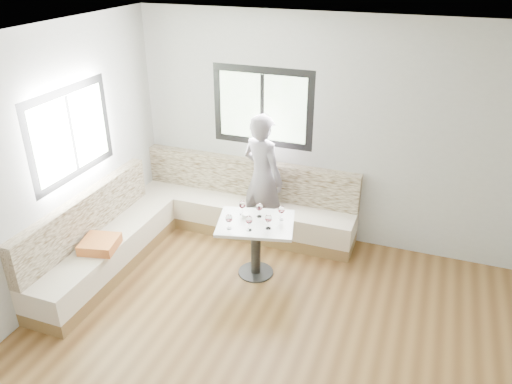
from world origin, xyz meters
TOP-DOWN VIEW (x-y plane):
  - room at (-0.08, 0.08)m, footprint 5.01×5.01m
  - banquette at (-1.59, 1.63)m, footprint 2.90×2.80m
  - table at (-0.58, 1.39)m, footprint 0.97×0.83m
  - person at (-0.79, 2.19)m, footprint 0.72×0.62m
  - olive_ramekin at (-0.73, 1.46)m, footprint 0.09×0.09m
  - wine_glass_a at (-0.80, 1.15)m, footprint 0.08×0.08m
  - wine_glass_b at (-0.59, 1.20)m, footprint 0.08×0.08m
  - wine_glass_c at (-0.40, 1.30)m, footprint 0.08×0.08m
  - wine_glass_d at (-0.58, 1.51)m, footprint 0.08×0.08m
  - wine_glass_e at (-0.33, 1.54)m, footprint 0.08×0.08m
  - wine_glass_f at (-0.78, 1.50)m, footprint 0.08×0.08m

SIDE VIEW (x-z plane):
  - banquette at x=-1.59m, z-range -0.14..0.81m
  - table at x=-0.58m, z-range 0.17..0.86m
  - olive_ramekin at x=-0.73m, z-range 0.69..0.72m
  - wine_glass_a at x=-0.80m, z-range 0.72..0.89m
  - wine_glass_b at x=-0.59m, z-range 0.72..0.89m
  - wine_glass_c at x=-0.40m, z-range 0.72..0.89m
  - wine_glass_d at x=-0.58m, z-range 0.72..0.89m
  - wine_glass_e at x=-0.33m, z-range 0.72..0.89m
  - wine_glass_f at x=-0.78m, z-range 0.72..0.89m
  - person at x=-0.79m, z-range 0.00..1.67m
  - room at x=-0.08m, z-range 0.01..2.82m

